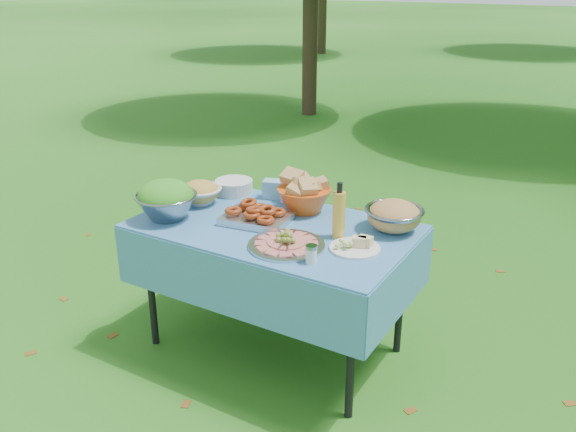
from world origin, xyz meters
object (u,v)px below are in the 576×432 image
object	(u,v)px
plate_stack	(234,187)
pasta_bowl_steel	(394,215)
oil_bottle	(339,210)
charcuterie_platter	(286,238)
picnic_table	(274,288)
bread_bowl	(304,194)
salad_bowl	(166,199)

from	to	relation	value
plate_stack	pasta_bowl_steel	distance (m)	1.05
pasta_bowl_steel	oil_bottle	size ratio (longest dim) A/B	1.04
charcuterie_platter	picnic_table	bearing A→B (deg)	134.94
charcuterie_platter	bread_bowl	bearing A→B (deg)	108.95
bread_bowl	plate_stack	bearing A→B (deg)	175.59
pasta_bowl_steel	oil_bottle	bearing A→B (deg)	-131.33
picnic_table	charcuterie_platter	xyz separation A→B (m)	(0.19, -0.19, 0.42)
pasta_bowl_steel	oil_bottle	distance (m)	0.32
pasta_bowl_steel	picnic_table	bearing A→B (deg)	-154.72
bread_bowl	pasta_bowl_steel	size ratio (longest dim) A/B	1.01
bread_bowl	charcuterie_platter	world-z (taller)	bread_bowl
bread_bowl	charcuterie_platter	distance (m)	0.49
plate_stack	pasta_bowl_steel	bearing A→B (deg)	-2.08
salad_bowl	oil_bottle	bearing A→B (deg)	14.99
pasta_bowl_steel	salad_bowl	bearing A→B (deg)	-156.89
picnic_table	salad_bowl	bearing A→B (deg)	-159.19
salad_bowl	plate_stack	xyz separation A→B (m)	(0.08, 0.52, -0.07)
pasta_bowl_steel	charcuterie_platter	bearing A→B (deg)	-129.01
picnic_table	bread_bowl	xyz separation A→B (m)	(0.04, 0.27, 0.48)
plate_stack	charcuterie_platter	world-z (taller)	charcuterie_platter
salad_bowl	plate_stack	size ratio (longest dim) A/B	1.46
charcuterie_platter	oil_bottle	xyz separation A→B (m)	(0.17, 0.23, 0.10)
picnic_table	plate_stack	world-z (taller)	plate_stack
picnic_table	pasta_bowl_steel	world-z (taller)	pasta_bowl_steel
pasta_bowl_steel	charcuterie_platter	world-z (taller)	pasta_bowl_steel
picnic_table	plate_stack	xyz separation A→B (m)	(-0.48, 0.31, 0.42)
salad_bowl	oil_bottle	size ratio (longest dim) A/B	1.14
picnic_table	oil_bottle	world-z (taller)	oil_bottle
picnic_table	pasta_bowl_steel	xyz separation A→B (m)	(0.57, 0.27, 0.46)
bread_bowl	pasta_bowl_steel	bearing A→B (deg)	0.15
salad_bowl	charcuterie_platter	bearing A→B (deg)	1.26
plate_stack	oil_bottle	world-z (taller)	oil_bottle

